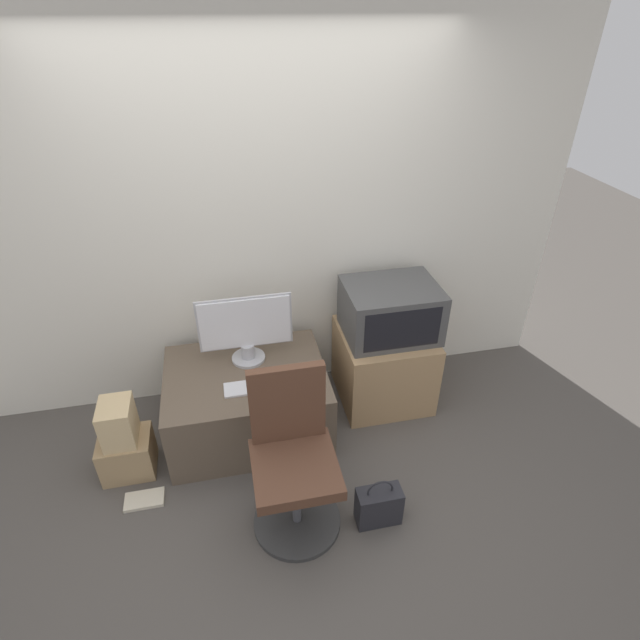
# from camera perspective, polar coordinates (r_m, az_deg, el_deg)

# --- Properties ---
(ground_plane) EXTENTS (12.00, 12.00, 0.00)m
(ground_plane) POSITION_cam_1_polar(r_m,az_deg,el_deg) (3.15, -2.67, -21.84)
(ground_plane) COLOR #4C4742
(wall_back) EXTENTS (4.40, 0.05, 2.60)m
(wall_back) POSITION_cam_1_polar(r_m,az_deg,el_deg) (3.38, -7.15, 10.62)
(wall_back) COLOR silver
(wall_back) RESTS_ON ground_plane
(desk) EXTENTS (1.06, 0.82, 0.50)m
(desk) POSITION_cam_1_polar(r_m,az_deg,el_deg) (3.50, -8.25, -9.14)
(desk) COLOR brown
(desk) RESTS_ON ground_plane
(side_stand) EXTENTS (0.64, 0.63, 0.57)m
(side_stand) POSITION_cam_1_polar(r_m,az_deg,el_deg) (3.73, 7.25, -5.11)
(side_stand) COLOR #A37F56
(side_stand) RESTS_ON ground_plane
(main_monitor) EXTENTS (0.62, 0.23, 0.48)m
(main_monitor) POSITION_cam_1_polar(r_m,az_deg,el_deg) (3.31, -8.49, -0.99)
(main_monitor) COLOR #B2B2B7
(main_monitor) RESTS_ON desk
(keyboard) EXTENTS (0.30, 0.14, 0.01)m
(keyboard) POSITION_cam_1_polar(r_m,az_deg,el_deg) (3.21, -8.27, -7.66)
(keyboard) COLOR silver
(keyboard) RESTS_ON desk
(mouse) EXTENTS (0.05, 0.04, 0.03)m
(mouse) POSITION_cam_1_polar(r_m,az_deg,el_deg) (3.21, -4.47, -7.13)
(mouse) COLOR black
(mouse) RESTS_ON desk
(crt_tv) EXTENTS (0.63, 0.50, 0.37)m
(crt_tv) POSITION_cam_1_polar(r_m,az_deg,el_deg) (3.47, 8.07, 1.08)
(crt_tv) COLOR #474747
(crt_tv) RESTS_ON side_stand
(office_chair) EXTENTS (0.51, 0.51, 0.99)m
(office_chair) POSITION_cam_1_polar(r_m,az_deg,el_deg) (2.83, -3.15, -16.00)
(office_chair) COLOR #333333
(office_chair) RESTS_ON ground_plane
(cardboard_box_lower) EXTENTS (0.32, 0.27, 0.27)m
(cardboard_box_lower) POSITION_cam_1_polar(r_m,az_deg,el_deg) (3.50, -21.14, -14.11)
(cardboard_box_lower) COLOR #A3845B
(cardboard_box_lower) RESTS_ON ground_plane
(cardboard_box_upper) EXTENTS (0.19, 0.24, 0.28)m
(cardboard_box_upper) POSITION_cam_1_polar(r_m,az_deg,el_deg) (3.31, -22.10, -10.83)
(cardboard_box_upper) COLOR #D1B27F
(cardboard_box_upper) RESTS_ON cardboard_box_lower
(handbag) EXTENTS (0.26, 0.13, 0.34)m
(handbag) POSITION_cam_1_polar(r_m,az_deg,el_deg) (3.07, 6.72, -20.31)
(handbag) COLOR #232328
(handbag) RESTS_ON ground_plane
(book) EXTENTS (0.23, 0.13, 0.02)m
(book) POSITION_cam_1_polar(r_m,az_deg,el_deg) (3.39, -19.42, -18.80)
(book) COLOR beige
(book) RESTS_ON ground_plane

